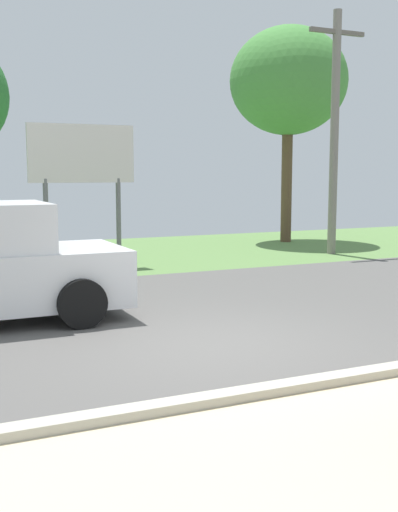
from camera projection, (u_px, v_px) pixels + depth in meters
The scene contains 4 objects.
ground_plane at pixel (146, 307), 11.42m from camera, with size 40.00×22.00×0.20m.
utility_pole at pixel (335, 128), 18.04m from camera, with size 1.80×0.24×6.83m.
roadside_billboard at pixel (82, 164), 15.40m from camera, with size 2.60×0.12×3.50m.
tree_left_far at pixel (288, 82), 21.03m from camera, with size 3.89×3.89×7.12m.
Camera 1 is at (-3.82, -7.63, 2.35)m, focal length 44.67 mm.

